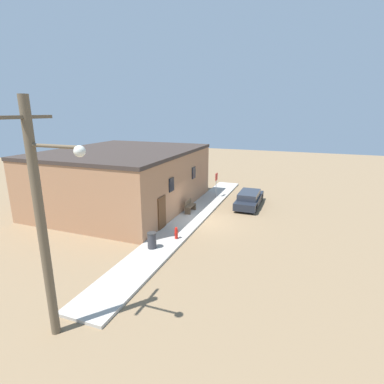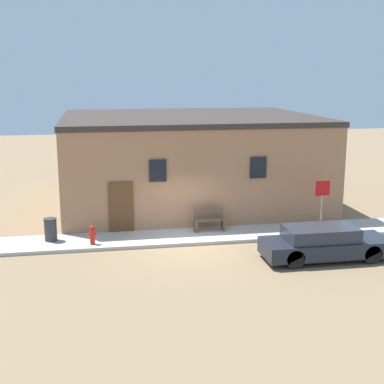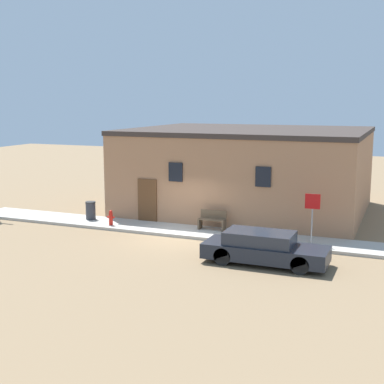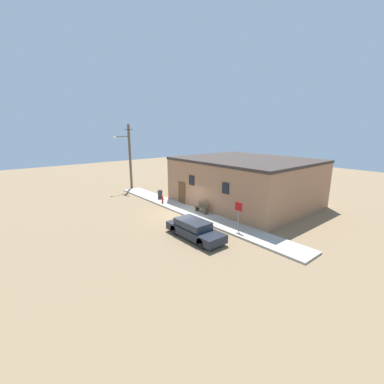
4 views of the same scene
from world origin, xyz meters
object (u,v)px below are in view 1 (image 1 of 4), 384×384
utility_pole (43,219)px  bench (190,206)px  trash_bin (152,240)px  fire_hydrant (176,233)px  stop_sign (216,180)px  parked_car (249,199)px

utility_pole → bench: bearing=0.9°
trash_bin → utility_pole: utility_pole is taller
fire_hydrant → trash_bin: trash_bin is taller
bench → trash_bin: (-6.32, -0.24, 0.02)m
fire_hydrant → stop_sign: bearing=1.9°
fire_hydrant → utility_pole: bearing=174.7°
utility_pole → fire_hydrant: bearing=-5.3°
bench → parked_car: size_ratio=0.27×
parked_car → bench: bearing=132.0°
trash_bin → utility_pole: 7.60m
bench → trash_bin: trash_bin is taller
bench → trash_bin: 6.33m
stop_sign → bench: 4.75m
fire_hydrant → trash_bin: bearing=155.1°
parked_car → trash_bin: bearing=160.1°
fire_hydrant → stop_sign: 9.39m
stop_sign → fire_hydrant: bearing=-178.1°
utility_pole → parked_car: 17.17m
stop_sign → trash_bin: (-10.91, 0.43, -0.99)m
fire_hydrant → parked_car: bearing=-18.9°
trash_bin → parked_car: parked_car is taller
fire_hydrant → trash_bin: 1.75m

